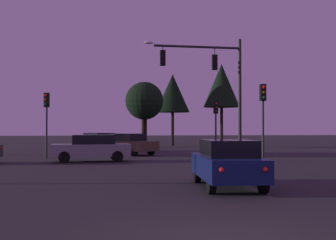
{
  "coord_description": "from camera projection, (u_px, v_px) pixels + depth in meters",
  "views": [
    {
      "loc": [
        -1.91,
        -7.13,
        1.89
      ],
      "look_at": [
        1.99,
        22.22,
        2.46
      ],
      "focal_mm": 46.36,
      "sensor_mm": 36.0,
      "label": 1
    }
  ],
  "objects": [
    {
      "name": "car_parked_lot",
      "position": [
        99.0,
        142.0,
        35.52
      ],
      "size": [
        3.84,
        4.9,
        1.52
      ],
      "color": "#473828",
      "rests_on": "ground"
    },
    {
      "name": "traffic_light_corner_right",
      "position": [
        263.0,
        107.0,
        23.28
      ],
      "size": [
        0.32,
        0.36,
        4.27
      ],
      "color": "#232326",
      "rests_on": "ground"
    },
    {
      "name": "traffic_light_median",
      "position": [
        47.0,
        112.0,
        27.15
      ],
      "size": [
        0.35,
        0.38,
        4.12
      ],
      "color": "#232326",
      "rests_on": "ground"
    },
    {
      "name": "ground_plane",
      "position": [
        137.0,
        154.0,
        31.56
      ],
      "size": [
        168.0,
        168.0,
        0.0
      ],
      "primitive_type": "plane",
      "color": "#262326",
      "rests_on": "ground"
    },
    {
      "name": "traffic_light_corner_left",
      "position": [
        216.0,
        116.0,
        31.78
      ],
      "size": [
        0.33,
        0.37,
        3.87
      ],
      "color": "#232326",
      "rests_on": "ground"
    },
    {
      "name": "tree_behind_sign",
      "position": [
        144.0,
        101.0,
        42.24
      ],
      "size": [
        3.71,
        3.71,
        6.44
      ],
      "color": "black",
      "rests_on": "ground"
    },
    {
      "name": "tree_left_far",
      "position": [
        173.0,
        93.0,
        46.96
      ],
      "size": [
        3.68,
        3.68,
        7.78
      ],
      "color": "black",
      "rests_on": "ground"
    },
    {
      "name": "car_far_lane",
      "position": [
        128.0,
        144.0,
        30.89
      ],
      "size": [
        4.21,
        4.5,
        1.52
      ],
      "color": "#473828",
      "rests_on": "ground"
    },
    {
      "name": "tree_right_cluster",
      "position": [
        222.0,
        86.0,
        48.25
      ],
      "size": [
        4.03,
        4.03,
        9.09
      ],
      "color": "black",
      "rests_on": "ground"
    },
    {
      "name": "traffic_signal_mast_arm",
      "position": [
        214.0,
        77.0,
        25.57
      ],
      "size": [
        5.85,
        0.53,
        7.21
      ],
      "color": "#232326",
      "rests_on": "ground"
    },
    {
      "name": "car_nearside_lane",
      "position": [
        227.0,
        163.0,
        13.79
      ],
      "size": [
        1.93,
        4.21,
        1.52
      ],
      "color": "#0F1947",
      "rests_on": "ground"
    },
    {
      "name": "car_crossing_right",
      "position": [
        92.0,
        148.0,
        24.55
      ],
      "size": [
        4.52,
        2.05,
        1.52
      ],
      "color": "gray",
      "rests_on": "ground"
    }
  ]
}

